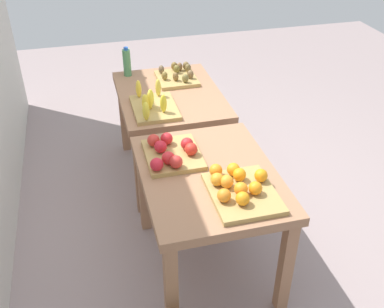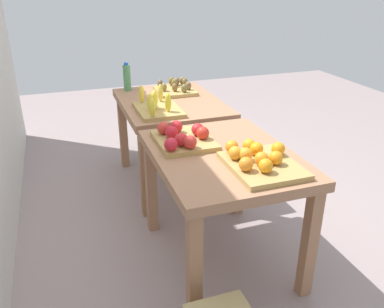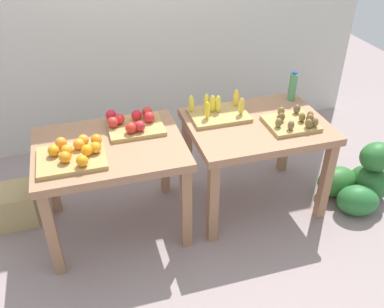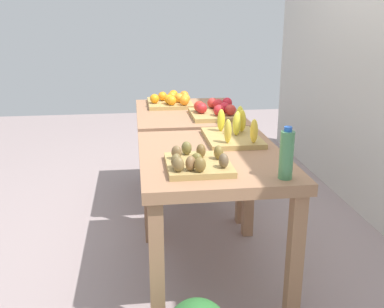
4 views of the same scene
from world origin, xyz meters
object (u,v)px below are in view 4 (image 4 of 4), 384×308
display_table_left (188,125)px  kiwi_bin (197,162)px  apple_bin (215,110)px  water_bottle (286,154)px  banana_crate (234,133)px  orange_bin (172,101)px  cardboard_produce_box (208,153)px  display_table_right (212,173)px

display_table_left → kiwi_bin: size_ratio=2.89×
apple_bin → water_bottle: 1.34m
banana_crate → apple_bin: bearing=179.6°
apple_bin → kiwi_bin: size_ratio=1.15×
orange_bin → kiwi_bin: 1.59m
display_table_left → cardboard_produce_box: size_ratio=2.60×
display_table_right → cardboard_produce_box: display_table_right is taller
orange_bin → banana_crate: size_ratio=1.00×
display_table_left → orange_bin: orange_bin is taller
display_table_right → orange_bin: 1.37m
banana_crate → kiwi_bin: bearing=-31.0°
cardboard_produce_box → orange_bin: bearing=-35.6°
kiwi_bin → cardboard_produce_box: bearing=169.1°
orange_bin → banana_crate: banana_crate is taller
display_table_left → banana_crate: size_ratio=2.36×
apple_bin → cardboard_produce_box: size_ratio=1.04×
kiwi_bin → display_table_left: bearing=175.1°
display_table_right → apple_bin: 0.94m
display_table_left → orange_bin: size_ratio=2.36×
display_table_right → water_bottle: size_ratio=4.15×
display_table_left → apple_bin: size_ratio=2.51×
display_table_right → cardboard_produce_box: size_ratio=2.60×
apple_bin → cardboard_produce_box: 1.21m
display_table_right → cardboard_produce_box: (-1.92, 0.30, -0.50)m
apple_bin → cardboard_produce_box: apple_bin is taller
banana_crate → cardboard_produce_box: banana_crate is taller
banana_crate → kiwi_bin: (0.49, -0.29, -0.01)m
display_table_left → cardboard_produce_box: (-0.80, 0.30, -0.50)m
apple_bin → banana_crate: 0.66m
apple_bin → cardboard_produce_box: bearing=173.3°
display_table_right → kiwi_bin: kiwi_bin is taller
display_table_right → water_bottle: 0.55m
orange_bin → cardboard_produce_box: 0.96m
banana_crate → orange_bin: bearing=-165.5°
banana_crate → display_table_right: bearing=-34.7°
water_bottle → apple_bin: bearing=-176.0°
display_table_right → cardboard_produce_box: bearing=171.1°
apple_bin → kiwi_bin: (1.15, -0.30, -0.01)m
apple_bin → display_table_left: bearing=-138.5°
kiwi_bin → banana_crate: bearing=149.0°
orange_bin → apple_bin: 0.53m
orange_bin → water_bottle: size_ratio=1.76×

